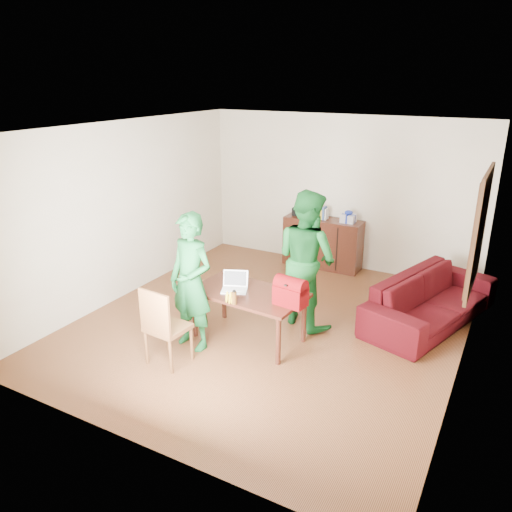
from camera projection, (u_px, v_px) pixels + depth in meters
The scene contains 10 objects.
room at pixel (275, 234), 6.69m from camera, with size 5.20×5.70×2.90m.
table at pixel (249, 298), 6.46m from camera, with size 1.51×0.92×0.68m.
chair at pixel (168, 341), 6.02m from camera, with size 0.49×0.47×1.00m.
person_near at pixel (191, 282), 6.21m from camera, with size 0.65×0.42×1.77m, color #145A27.
person_far at pixel (307, 259), 6.80m from camera, with size 0.93×0.72×1.91m, color #135821.
laptop at pixel (234, 288), 6.45m from camera, with size 0.39×0.34×0.23m.
bananas at pixel (230, 301), 6.10m from camera, with size 0.15×0.10×0.06m, color gold, non-canonical shape.
bottle at pixel (234, 297), 6.06m from camera, with size 0.06×0.06×0.18m, color #593514.
red_bag at pixel (291, 294), 6.02m from camera, with size 0.39×0.23×0.29m, color maroon.
sofa at pixel (431, 300), 7.01m from camera, with size 2.33×0.91×0.68m, color #410809.
Camera 1 is at (2.83, -5.60, 3.31)m, focal length 35.00 mm.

